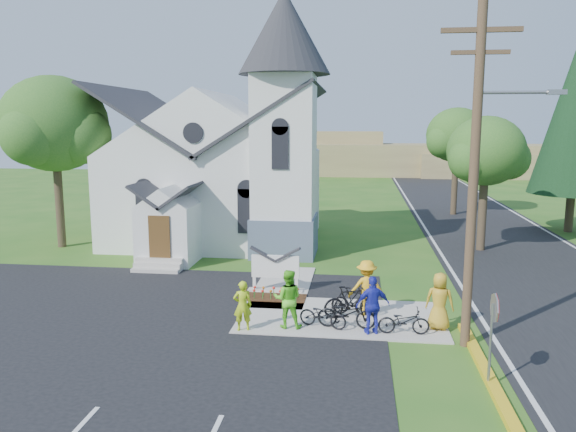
# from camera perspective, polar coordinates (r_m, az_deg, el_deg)

# --- Properties ---
(ground) EXTENTS (120.00, 120.00, 0.00)m
(ground) POSITION_cam_1_polar(r_m,az_deg,el_deg) (19.45, 0.86, -10.59)
(ground) COLOR #2A5F1B
(ground) RESTS_ON ground
(parking_lot) EXTENTS (20.00, 16.00, 0.02)m
(parking_lot) POSITION_cam_1_polar(r_m,az_deg,el_deg) (19.66, -20.98, -10.98)
(parking_lot) COLOR black
(parking_lot) RESTS_ON ground
(road) EXTENTS (8.00, 90.00, 0.02)m
(road) POSITION_cam_1_polar(r_m,az_deg,el_deg) (34.75, 20.38, -2.22)
(road) COLOR black
(road) RESTS_ON ground
(sidewalk) EXTENTS (7.00, 4.00, 0.05)m
(sidewalk) POSITION_cam_1_polar(r_m,az_deg,el_deg) (19.81, 5.41, -10.18)
(sidewalk) COLOR #A7A197
(sidewalk) RESTS_ON ground
(church) EXTENTS (12.35, 12.00, 13.00)m
(church) POSITION_cam_1_polar(r_m,az_deg,el_deg) (31.58, -6.55, 6.78)
(church) COLOR white
(church) RESTS_ON ground
(church_sign) EXTENTS (2.20, 0.40, 1.70)m
(church_sign) POSITION_cam_1_polar(r_m,az_deg,el_deg) (22.33, -1.29, -5.19)
(church_sign) COLOR #A7A197
(church_sign) RESTS_ON ground
(flower_bed) EXTENTS (2.60, 1.10, 0.07)m
(flower_bed) POSITION_cam_1_polar(r_m,az_deg,el_deg) (21.75, -1.64, -8.31)
(flower_bed) COLOR #3B2510
(flower_bed) RESTS_ON ground
(utility_pole) EXTENTS (3.45, 0.28, 10.00)m
(utility_pole) POSITION_cam_1_polar(r_m,az_deg,el_deg) (17.05, 18.60, 4.72)
(utility_pole) COLOR #4A3325
(utility_pole) RESTS_ON ground
(stop_sign) EXTENTS (0.11, 0.76, 2.48)m
(stop_sign) POSITION_cam_1_polar(r_m,az_deg,el_deg) (15.18, 20.14, -9.89)
(stop_sign) COLOR gray
(stop_sign) RESTS_ON ground
(tree_lot_corner) EXTENTS (5.60, 5.60, 9.15)m
(tree_lot_corner) POSITION_cam_1_polar(r_m,az_deg,el_deg) (32.40, -22.66, 8.60)
(tree_lot_corner) COLOR #3C2E21
(tree_lot_corner) RESTS_ON ground
(tree_road_near) EXTENTS (4.00, 4.00, 7.05)m
(tree_road_near) POSITION_cam_1_polar(r_m,az_deg,el_deg) (30.89, 19.45, 6.18)
(tree_road_near) COLOR #3C2E21
(tree_road_near) RESTS_ON ground
(tree_road_mid) EXTENTS (4.40, 4.40, 7.80)m
(tree_road_mid) POSITION_cam_1_polar(r_m,az_deg,el_deg) (42.75, 16.79, 7.83)
(tree_road_mid) COLOR #3C2E21
(tree_road_mid) RESTS_ON ground
(distant_hills) EXTENTS (61.00, 10.00, 5.60)m
(distant_hills) POSITION_cam_1_polar(r_m,az_deg,el_deg) (74.64, 8.29, 5.85)
(distant_hills) COLOR olive
(distant_hills) RESTS_ON ground
(cyclist_0) EXTENTS (0.69, 0.56, 1.64)m
(cyclist_0) POSITION_cam_1_polar(r_m,az_deg,el_deg) (18.28, -4.63, -9.06)
(cyclist_0) COLOR #B0D118
(cyclist_0) RESTS_ON sidewalk
(bike_0) EXTENTS (1.71, 1.02, 0.85)m
(bike_0) POSITION_cam_1_polar(r_m,az_deg,el_deg) (18.61, 3.56, -9.99)
(bike_0) COLOR black
(bike_0) RESTS_ON sidewalk
(cyclist_1) EXTENTS (0.96, 0.76, 1.93)m
(cyclist_1) POSITION_cam_1_polar(r_m,az_deg,el_deg) (18.43, -0.02, -8.40)
(cyclist_1) COLOR #5ED327
(cyclist_1) RESTS_ON sidewalk
(bike_1) EXTENTS (1.68, 0.63, 0.98)m
(bike_1) POSITION_cam_1_polar(r_m,az_deg,el_deg) (19.86, 6.78, -8.58)
(bike_1) COLOR black
(bike_1) RESTS_ON sidewalk
(cyclist_2) EXTENTS (1.18, 0.74, 1.87)m
(cyclist_2) POSITION_cam_1_polar(r_m,az_deg,el_deg) (18.11, 8.61, -8.94)
(cyclist_2) COLOR #2329B2
(cyclist_2) RESTS_ON sidewalk
(bike_2) EXTENTS (1.93, 0.77, 0.99)m
(bike_2) POSITION_cam_1_polar(r_m,az_deg,el_deg) (18.60, 5.97, -9.80)
(bike_2) COLOR black
(bike_2) RESTS_ON sidewalk
(cyclist_3) EXTENTS (1.36, 0.93, 1.94)m
(cyclist_3) POSITION_cam_1_polar(r_m,az_deg,el_deg) (19.80, 7.98, -7.22)
(cyclist_3) COLOR yellow
(cyclist_3) RESTS_ON sidewalk
(bike_3) EXTENTS (1.91, 1.20, 1.11)m
(bike_3) POSITION_cam_1_polar(r_m,az_deg,el_deg) (19.62, 6.25, -8.60)
(bike_3) COLOR black
(bike_3) RESTS_ON sidewalk
(cyclist_4) EXTENTS (1.03, 0.79, 1.88)m
(cyclist_4) POSITION_cam_1_polar(r_m,az_deg,el_deg) (18.93, 15.14, -8.34)
(cyclist_4) COLOR gold
(cyclist_4) RESTS_ON sidewalk
(bike_4) EXTENTS (1.63, 0.62, 0.85)m
(bike_4) POSITION_cam_1_polar(r_m,az_deg,el_deg) (18.40, 11.68, -10.41)
(bike_4) COLOR black
(bike_4) RESTS_ON sidewalk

